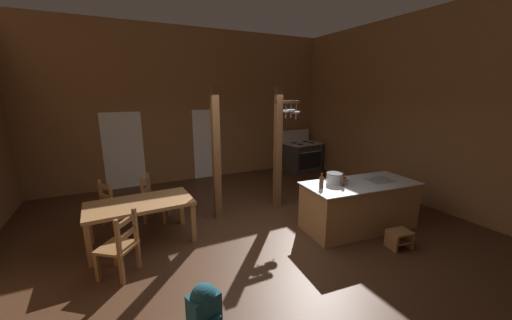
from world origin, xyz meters
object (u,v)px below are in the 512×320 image
Objects in this scene: ladderback_chair_by_post at (120,246)px; bottle_tall_on_counter at (321,182)px; ladderback_chair_near_window at (114,204)px; mixing_bowl_on_counter at (343,179)px; dining_table at (140,207)px; bottle_short_on_counter at (343,181)px; stockpot_on_counter at (335,178)px; kitchen_island at (359,205)px; step_stool at (399,238)px; stove_range at (302,156)px; backpack at (204,308)px; ladderback_chair_at_table_end at (154,199)px.

bottle_tall_on_counter reaches higher than ladderback_chair_by_post.
ladderback_chair_near_window is 4.41m from mixing_bowl_on_counter.
dining_table is at bearing 67.64° from ladderback_chair_by_post.
mixing_bowl_on_counter is at bearing 46.00° from bottle_short_on_counter.
dining_table is at bearing 162.07° from stockpot_on_counter.
bottle_tall_on_counter reaches higher than kitchen_island.
bottle_tall_on_counter is at bearing 174.03° from kitchen_island.
stockpot_on_counter is at bearing 116.90° from step_stool.
kitchen_island is 4.17m from stove_range.
bottle_tall_on_counter is 1.05× the size of bottle_short_on_counter.
backpack is (0.80, -3.26, -0.14)m from ladderback_chair_near_window.
ladderback_chair_near_window reaches higher than dining_table.
ladderback_chair_at_table_end is 2.51× the size of stockpot_on_counter.
ladderback_chair_at_table_end is at bearing 91.52° from backpack.
stove_range reaches higher than kitchen_island.
bottle_tall_on_counter reaches higher than mixing_bowl_on_counter.
step_stool is 0.42× the size of ladderback_chair_at_table_end.
stockpot_on_counter reaches higher than ladderback_chair_at_table_end.
stove_range is 5.20× the size of bottle_short_on_counter.
ladderback_chair_by_post is at bearing -147.81° from stove_range.
step_stool is 1.57× the size of bottle_short_on_counter.
bottle_tall_on_counter reaches higher than ladderback_chair_at_table_end.
kitchen_island is 5.90× the size of stockpot_on_counter.
ladderback_chair_by_post and ladderback_chair_at_table_end have the same top height.
ladderback_chair_by_post is 1.83m from ladderback_chair_at_table_end.
ladderback_chair_near_window is at bearing 177.13° from ladderback_chair_at_table_end.
ladderback_chair_by_post is at bearing -111.43° from ladderback_chair_at_table_end.
ladderback_chair_at_table_end is at bearing 145.15° from bottle_short_on_counter.
stockpot_on_counter is at bearing -117.48° from stove_range.
stove_range is at bearing 46.19° from backpack.
ladderback_chair_by_post is 3.55× the size of bottle_tall_on_counter.
ladderback_chair_near_window is 3.36m from backpack.
stove_range is 4.38m from bottle_short_on_counter.
kitchen_island is 8.36× the size of bottle_tall_on_counter.
dining_table reaches higher than step_stool.
ladderback_chair_by_post reaches higher than kitchen_island.
ladderback_chair_at_table_end is at bearing 139.94° from step_stool.
bottle_short_on_counter reaches higher than step_stool.
stockpot_on_counter is at bearing 158.59° from kitchen_island.
ladderback_chair_near_window is at bearing 144.74° from step_stool.
stove_range is 3.31× the size of step_stool.
kitchen_island is at bearing -0.05° from bottle_short_on_counter.
ladderback_chair_by_post is at bearing -112.36° from dining_table.
bottle_short_on_counter is at bearing -6.06° from ladderback_chair_by_post.
bottle_short_on_counter is (-0.45, 0.00, 0.55)m from kitchen_island.
mixing_bowl_on_counter reaches higher than kitchen_island.
mixing_bowl_on_counter is at bearing -2.03° from ladderback_chair_by_post.
bottle_short_on_counter is at bearing -12.34° from bottle_tall_on_counter.
backpack is (0.75, -1.52, -0.14)m from ladderback_chair_by_post.
ladderback_chair_near_window is 5.40× the size of mixing_bowl_on_counter.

